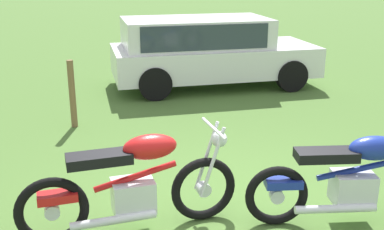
{
  "coord_description": "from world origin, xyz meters",
  "views": [
    {
      "loc": [
        -0.56,
        -4.44,
        2.54
      ],
      "look_at": [
        -0.47,
        0.88,
        0.81
      ],
      "focal_mm": 44.47,
      "sensor_mm": 36.0,
      "label": 1
    }
  ],
  "objects_px": {
    "motorcycle_red": "(133,185)",
    "car_white": "(205,47)",
    "fence_post_wooden": "(72,94)",
    "motorcycle_blue": "(354,179)"
  },
  "relations": [
    {
      "from": "motorcycle_red",
      "to": "car_white",
      "type": "relative_size",
      "value": 0.47
    },
    {
      "from": "motorcycle_red",
      "to": "car_white",
      "type": "distance_m",
      "value": 5.77
    },
    {
      "from": "fence_post_wooden",
      "to": "motorcycle_blue",
      "type": "bearing_deg",
      "value": -40.84
    },
    {
      "from": "motorcycle_blue",
      "to": "car_white",
      "type": "bearing_deg",
      "value": 99.88
    },
    {
      "from": "car_white",
      "to": "fence_post_wooden",
      "type": "bearing_deg",
      "value": -143.12
    },
    {
      "from": "fence_post_wooden",
      "to": "car_white",
      "type": "bearing_deg",
      "value": 49.37
    },
    {
      "from": "motorcycle_red",
      "to": "fence_post_wooden",
      "type": "height_order",
      "value": "fence_post_wooden"
    },
    {
      "from": "motorcycle_blue",
      "to": "car_white",
      "type": "xyz_separation_m",
      "value": [
        -1.25,
        5.55,
        0.36
      ]
    },
    {
      "from": "motorcycle_blue",
      "to": "car_white",
      "type": "relative_size",
      "value": 0.48
    },
    {
      "from": "motorcycle_red",
      "to": "motorcycle_blue",
      "type": "distance_m",
      "value": 2.18
    }
  ]
}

